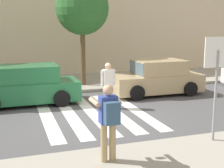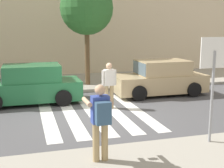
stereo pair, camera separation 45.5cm
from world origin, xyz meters
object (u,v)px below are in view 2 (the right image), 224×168
(stop_sign, at_px, (214,67))
(street_tree_center, at_px, (87,9))
(pedestrian_crossing, at_px, (109,83))
(photographer_with_backpack, at_px, (101,117))
(parked_car_tan, at_px, (160,79))
(parked_car_green, at_px, (30,85))

(stop_sign, bearing_deg, street_tree_center, 99.75)
(stop_sign, bearing_deg, pedestrian_crossing, 108.89)
(photographer_with_backpack, height_order, parked_car_tan, photographer_with_backpack)
(parked_car_green, bearing_deg, street_tree_center, 41.19)
(pedestrian_crossing, xyz_separation_m, parked_car_green, (-2.85, 1.62, -0.25))
(photographer_with_backpack, bearing_deg, parked_car_green, 101.99)
(stop_sign, xyz_separation_m, photographer_with_backpack, (-2.99, -0.37, -0.93))
(photographer_with_backpack, bearing_deg, pedestrian_crossing, 72.34)
(parked_car_tan, bearing_deg, stop_sign, -102.63)
(parked_car_tan, relative_size, street_tree_center, 0.81)
(stop_sign, height_order, parked_car_green, stop_sign)
(pedestrian_crossing, bearing_deg, parked_car_tan, 29.88)
(parked_car_green, bearing_deg, photographer_with_backpack, -78.01)
(parked_car_tan, bearing_deg, photographer_with_backpack, -124.30)
(photographer_with_backpack, xyz_separation_m, parked_car_green, (-1.35, 6.34, -0.44))
(photographer_with_backpack, relative_size, parked_car_green, 0.42)
(stop_sign, relative_size, parked_car_green, 0.65)
(stop_sign, height_order, pedestrian_crossing, stop_sign)
(stop_sign, distance_m, parked_car_tan, 6.26)
(photographer_with_backpack, distance_m, parked_car_tan, 7.69)
(pedestrian_crossing, distance_m, street_tree_center, 5.05)
(pedestrian_crossing, relative_size, parked_car_tan, 0.42)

